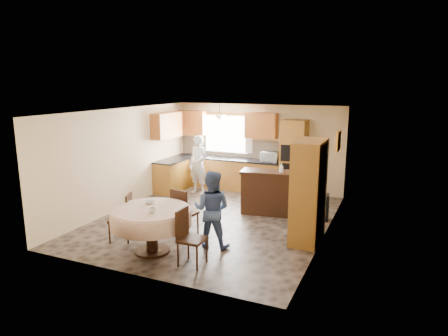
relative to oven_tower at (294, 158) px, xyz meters
name	(u,v)px	position (x,y,z in m)	size (l,w,h in m)	color
floor	(215,219)	(-1.15, -2.69, -1.06)	(5.00, 6.00, 0.01)	brown
ceiling	(214,111)	(-1.15, -2.69, 1.44)	(5.00, 6.00, 0.01)	white
wall_back	(258,147)	(-1.15, 0.31, 0.19)	(5.00, 0.02, 2.50)	beige
wall_front	(134,202)	(-1.15, -5.69, 0.19)	(5.00, 0.02, 2.50)	beige
wall_left	(124,158)	(-3.65, -2.69, 0.19)	(0.02, 6.00, 2.50)	beige
wall_right	(327,177)	(1.35, -2.69, 0.19)	(0.02, 6.00, 2.50)	beige
window	(226,134)	(-2.15, 0.29, 0.54)	(1.40, 0.03, 1.10)	white
curtain_left	(203,131)	(-2.90, 0.24, 0.59)	(0.22, 0.02, 1.15)	white
curtain_right	(249,134)	(-1.40, 0.24, 0.59)	(0.22, 0.02, 1.15)	white
base_cab_back	(227,174)	(-2.00, 0.01, -0.62)	(3.30, 0.60, 0.88)	#BE7B32
counter_back	(227,159)	(-2.00, 0.01, -0.16)	(3.30, 0.64, 0.04)	black
base_cab_left	(172,176)	(-3.35, -0.89, -0.62)	(0.60, 1.20, 0.88)	#BE7B32
counter_left	(172,160)	(-3.35, -0.89, -0.16)	(0.64, 1.20, 0.04)	black
backsplash	(231,148)	(-2.00, 0.30, 0.12)	(3.30, 0.02, 0.55)	beige
wall_cab_left	(193,123)	(-3.20, 0.15, 0.85)	(0.85, 0.33, 0.72)	#C87332
wall_cab_right	(261,126)	(-1.00, 0.15, 0.85)	(0.90, 0.33, 0.72)	#C87332
wall_cab_side	(167,125)	(-3.48, -0.89, 0.85)	(0.33, 1.20, 0.72)	#C87332
oven_tower	(294,158)	(0.00, 0.00, 0.00)	(0.66, 0.62, 2.12)	#BE7B32
oven_upper	(291,153)	(0.00, -0.31, 0.19)	(0.56, 0.01, 0.45)	black
oven_lower	(290,172)	(0.00, -0.31, -0.31)	(0.56, 0.01, 0.45)	black
pendant	(219,118)	(-2.15, -0.19, 1.06)	(0.36, 0.36, 0.18)	beige
sideboard	(270,194)	(-0.12, -1.76, -0.57)	(1.38, 0.57, 0.99)	#3D2010
space_heater	(319,207)	(1.05, -1.74, -0.75)	(0.45, 0.31, 0.62)	black
cupboard	(309,192)	(1.07, -3.07, -0.05)	(0.53, 1.06, 2.02)	#BE7B32
dining_table	(151,218)	(-1.46, -4.79, -0.40)	(1.48, 1.48, 0.85)	#3D2010
chair_left	(124,215)	(-2.26, -4.54, -0.53)	(0.55, 0.55, 0.96)	#3D2010
chair_back	(182,210)	(-1.32, -3.88, -0.50)	(0.50, 0.50, 1.01)	#3D2010
chair_right	(188,234)	(-0.59, -4.96, -0.51)	(0.43, 0.43, 0.99)	#3D2010
framed_picture	(338,141)	(1.32, -1.15, 0.71)	(0.06, 0.57, 0.47)	gold
microwave	(271,157)	(-0.65, -0.04, 0.00)	(0.51, 0.35, 0.28)	silver
person_sink	(198,165)	(-2.51, -0.86, -0.22)	(0.61, 0.40, 1.67)	silver
person_dining	(212,209)	(-0.54, -4.12, -0.31)	(0.73, 0.57, 1.50)	#3C5284
bowl_sideboard	(257,171)	(-0.46, -1.76, -0.04)	(0.23, 0.23, 0.06)	#B2B2B2
bottle_sideboard	(281,169)	(0.15, -1.76, 0.07)	(0.11, 0.11, 0.28)	silver
cup_table	(152,210)	(-1.28, -5.00, -0.16)	(0.12, 0.12, 0.09)	#B2B2B2
bowl_table	(150,202)	(-1.64, -4.54, -0.18)	(0.19, 0.19, 0.06)	#B2B2B2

